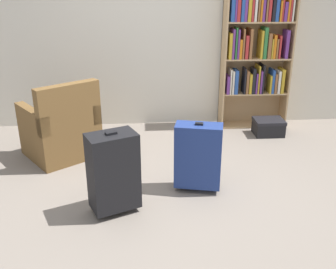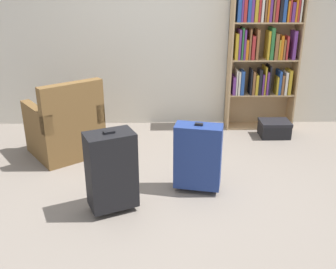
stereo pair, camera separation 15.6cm
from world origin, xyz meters
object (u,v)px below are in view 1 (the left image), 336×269
bookshelf (256,49)px  armchair (62,130)px  mug (107,151)px  storage_box (268,126)px  suitcase_black (113,171)px  suitcase_navy_blue (198,156)px

bookshelf → armchair: bearing=-160.2°
bookshelf → mug: size_ratio=15.46×
armchair → bookshelf: bearing=19.8°
storage_box → suitcase_black: bearing=-138.3°
bookshelf → armchair: size_ratio=1.89×
mug → storage_box: (2.06, 0.52, 0.06)m
bookshelf → mug: (-1.92, -0.89, -1.01)m
storage_box → suitcase_navy_blue: suitcase_navy_blue is taller
armchair → suitcase_navy_blue: (1.44, -0.87, 0.04)m
bookshelf → storage_box: (0.15, -0.38, -0.95)m
armchair → storage_box: bearing=10.9°
suitcase_navy_blue → bookshelf: bearing=60.7°
mug → armchair: bearing=177.1°
storage_box → mug: bearing=-165.9°
storage_box → suitcase_black: 2.56m
armchair → suitcase_black: armchair is taller
mug → suitcase_navy_blue: size_ratio=0.17×
storage_box → suitcase_black: size_ratio=0.50×
suitcase_navy_blue → mug: bearing=138.1°
suitcase_navy_blue → storage_box: bearing=50.5°
armchair → mug: armchair is taller
bookshelf → mug: 2.34m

